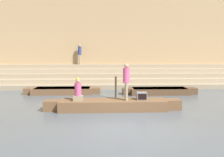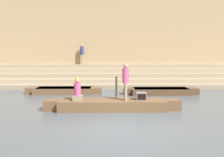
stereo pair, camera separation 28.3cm
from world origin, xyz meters
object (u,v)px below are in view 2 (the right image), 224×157
rowboat_main (112,104)px  person_rowing (77,91)px  person_standing (126,79)px  moored_boat_distant (64,90)px  person_on_steps (82,53)px  moored_boat_shore (161,91)px  tv_set (141,96)px  mooring_post (116,88)px

rowboat_main → person_rowing: (-1.66, -0.09, 0.68)m
person_standing → person_rowing: 2.36m
moored_boat_distant → person_on_steps: (0.65, 5.02, 2.55)m
moored_boat_shore → person_on_steps: bearing=137.4°
tv_set → person_standing: bearing=-165.0°
rowboat_main → tv_set: (1.40, 0.01, 0.41)m
person_standing → tv_set: 1.14m
tv_set → moored_boat_shore: tv_set is taller
mooring_post → person_on_steps: person_on_steps is taller
person_rowing → moored_boat_shore: person_rowing is taller
person_standing → moored_boat_shore: person_standing is taller
rowboat_main → person_standing: (0.63, -0.11, 1.25)m
mooring_post → person_on_steps: (-2.85, 6.75, 2.10)m
person_standing → moored_boat_distant: 6.02m
person_rowing → moored_boat_shore: (4.97, 4.09, -0.72)m
person_rowing → moored_boat_shore: bearing=56.5°
rowboat_main → moored_boat_distant: size_ratio=1.29×
rowboat_main → moored_boat_distant: 5.41m
rowboat_main → person_rowing: bearing=179.9°
mooring_post → tv_set: bearing=-67.1°
rowboat_main → mooring_post: bearing=80.4°
rowboat_main → person_standing: 1.40m
person_standing → person_on_steps: 10.08m
rowboat_main → moored_boat_shore: (3.31, 4.00, -0.04)m
mooring_post → person_on_steps: size_ratio=0.75×
rowboat_main → moored_boat_distant: rowboat_main is taller
rowboat_main → tv_set: tv_set is taller
moored_boat_shore → mooring_post: size_ratio=3.69×
mooring_post → person_on_steps: bearing=112.9°
person_standing → mooring_post: size_ratio=1.30×
tv_set → mooring_post: 2.84m
person_rowing → person_standing: bearing=16.7°
moored_boat_shore → moored_boat_distant: (-6.52, 0.35, -0.00)m
person_rowing → tv_set: bearing=18.9°
moored_boat_shore → moored_boat_distant: bearing=176.8°
person_standing → mooring_post: person_standing is taller
moored_boat_shore → mooring_post: (-3.02, -1.38, 0.46)m
rowboat_main → person_rowing: person_rowing is taller
tv_set → mooring_post: mooring_post is taller
mooring_post → person_standing: bearing=-83.0°
rowboat_main → mooring_post: size_ratio=4.86×
person_rowing → mooring_post: person_rowing is taller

